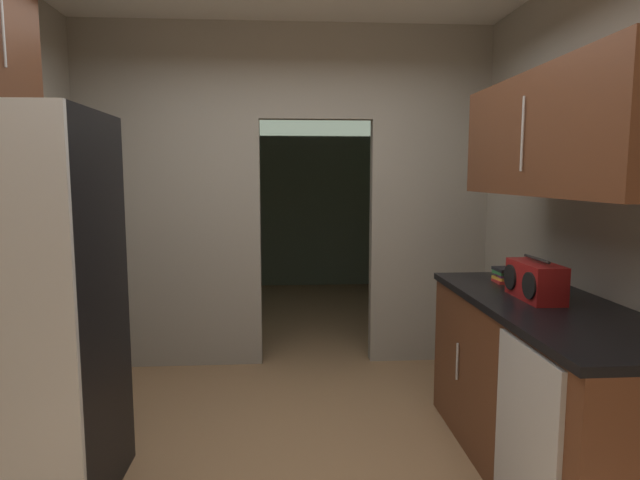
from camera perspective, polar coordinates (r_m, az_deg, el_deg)
ground at (r=3.05m, az=-3.14°, el=-24.20°), size 20.00×20.00×0.00m
kitchen_partition at (r=4.41m, az=-4.36°, el=5.67°), size 3.34×0.12×2.77m
adjoining_room_shell at (r=6.58m, az=-3.67°, el=5.26°), size 3.34×3.28×2.77m
refrigerator at (r=2.89m, az=-28.98°, el=-6.71°), size 0.75×0.77×1.87m
lower_cabinet_run at (r=3.11m, az=22.89°, el=-14.57°), size 0.69×1.78×0.93m
dishwasher at (r=2.57m, az=21.05°, el=-19.88°), size 0.02×0.56×0.87m
upper_cabinet_counterside at (r=2.91m, az=24.11°, el=10.29°), size 0.36×1.60×0.60m
boombox at (r=3.03m, az=21.98°, el=-4.06°), size 0.18×0.38×0.22m
book_stack at (r=3.44m, az=19.12°, el=-3.57°), size 0.13×0.16×0.09m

